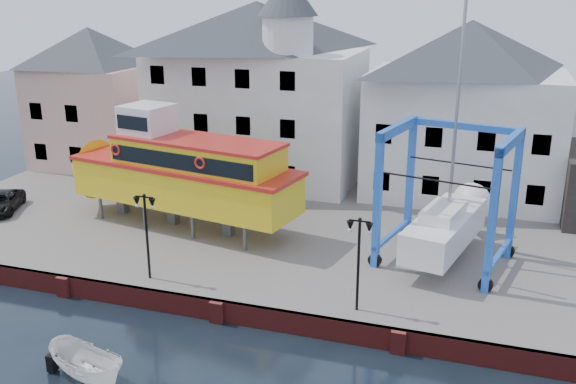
% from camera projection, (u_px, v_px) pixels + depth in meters
% --- Properties ---
extents(ground, '(140.00, 140.00, 0.00)m').
position_uv_depth(ground, '(218.00, 322.00, 28.46)').
color(ground, black).
rests_on(ground, ground).
extents(hardstanding, '(44.00, 22.00, 1.00)m').
position_uv_depth(hardstanding, '(293.00, 226.00, 38.25)').
color(hardstanding, '#695E59').
rests_on(hardstanding, ground).
extents(quay_wall, '(44.00, 0.47, 1.00)m').
position_uv_depth(quay_wall, '(218.00, 311.00, 28.40)').
color(quay_wall, maroon).
rests_on(quay_wall, ground).
extents(building_pink, '(8.00, 7.00, 10.30)m').
position_uv_depth(building_pink, '(94.00, 98.00, 48.15)').
color(building_pink, '#CBA39A').
rests_on(building_pink, hardstanding).
extents(building_white_main, '(14.00, 8.30, 14.00)m').
position_uv_depth(building_white_main, '(259.00, 89.00, 44.25)').
color(building_white_main, silver).
rests_on(building_white_main, hardstanding).
extents(building_white_right, '(12.00, 8.00, 11.20)m').
position_uv_depth(building_white_right, '(465.00, 110.00, 40.92)').
color(building_white_right, silver).
rests_on(building_white_right, hardstanding).
extents(lamp_post_left, '(1.12, 0.32, 4.20)m').
position_uv_depth(lamp_post_left, '(145.00, 215.00, 29.44)').
color(lamp_post_left, black).
rests_on(lamp_post_left, hardstanding).
extents(lamp_post_right, '(1.12, 0.32, 4.20)m').
position_uv_depth(lamp_post_right, '(359.00, 241.00, 26.48)').
color(lamp_post_right, black).
rests_on(lamp_post_right, hardstanding).
extents(tour_boat, '(16.10, 6.50, 6.83)m').
position_uv_depth(tour_boat, '(171.00, 170.00, 36.32)').
color(tour_boat, '#59595E').
rests_on(tour_boat, hardstanding).
extents(travel_lift, '(6.93, 8.87, 13.00)m').
position_uv_depth(travel_lift, '(450.00, 217.00, 32.14)').
color(travel_lift, blue).
rests_on(travel_lift, hardstanding).
extents(van, '(3.42, 4.58, 1.16)m').
position_uv_depth(van, '(1.00, 202.00, 39.17)').
color(van, black).
rests_on(van, hardstanding).
extents(motorboat_a, '(4.14, 2.61, 1.50)m').
position_uv_depth(motorboat_a, '(89.00, 379.00, 24.33)').
color(motorboat_a, white).
rests_on(motorboat_a, ground).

